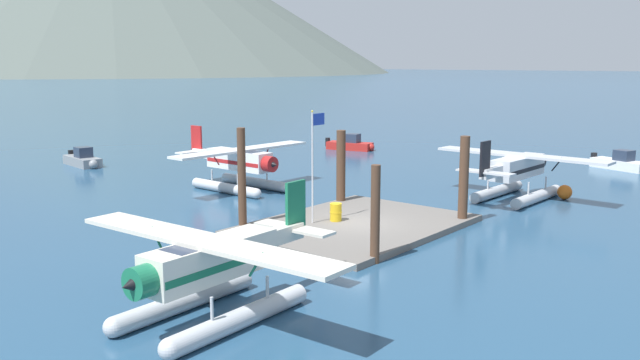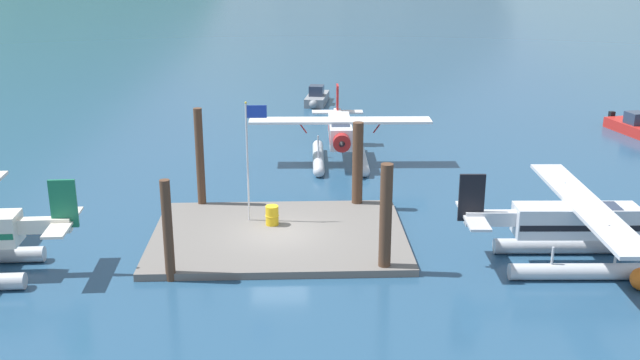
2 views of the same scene
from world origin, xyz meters
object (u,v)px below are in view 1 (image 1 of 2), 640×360
at_px(flagpole, 314,153).
at_px(mooring_buoy, 565,192).
at_px(boat_white_open_se, 621,163).
at_px(fuel_drum, 336,212).
at_px(seaplane_cream_port_aft, 211,271).
at_px(seaplane_white_bow_right, 240,166).
at_px(boat_red_open_east, 351,145).
at_px(boat_grey_open_north, 83,160).
at_px(seaplane_silver_stbd_aft, 518,173).

xyz_separation_m(flagpole, mooring_buoy, (14.76, -7.04, -3.31)).
height_order(mooring_buoy, boat_white_open_se, boat_white_open_se).
relative_size(flagpole, fuel_drum, 6.22).
bearing_deg(mooring_buoy, boat_white_open_se, 2.33).
xyz_separation_m(seaplane_cream_port_aft, boat_white_open_se, (39.61, -1.55, -1.09)).
xyz_separation_m(flagpole, seaplane_cream_port_aft, (-11.01, -4.92, -2.16)).
height_order(seaplane_white_bow_right, seaplane_cream_port_aft, same).
distance_m(boat_red_open_east, boat_grey_open_north, 23.51).
bearing_deg(boat_grey_open_north, boat_red_open_east, -26.62).
height_order(fuel_drum, seaplane_white_bow_right, seaplane_white_bow_right).
bearing_deg(boat_red_open_east, flagpole, -146.94).
relative_size(seaplane_white_bow_right, seaplane_cream_port_aft, 1.00).
bearing_deg(seaplane_cream_port_aft, seaplane_silver_stbd_aft, 0.22).
distance_m(mooring_buoy, seaplane_cream_port_aft, 25.88).
height_order(flagpole, seaplane_silver_stbd_aft, flagpole).
relative_size(seaplane_cream_port_aft, boat_red_open_east, 2.16).
relative_size(fuel_drum, boat_white_open_se, 0.19).
bearing_deg(boat_red_open_east, seaplane_cream_port_aft, -149.53).
relative_size(seaplane_silver_stbd_aft, boat_red_open_east, 2.16).
bearing_deg(boat_red_open_east, fuel_drum, -144.95).
relative_size(flagpole, boat_white_open_se, 1.17).
height_order(fuel_drum, seaplane_silver_stbd_aft, seaplane_silver_stbd_aft).
bearing_deg(seaplane_silver_stbd_aft, flagpole, 159.57).
bearing_deg(seaplane_silver_stbd_aft, boat_grey_open_north, 106.12).
bearing_deg(boat_white_open_se, boat_grey_open_north, 126.71).
bearing_deg(fuel_drum, boat_white_open_se, -11.95).
xyz_separation_m(mooring_buoy, boat_red_open_east, (10.11, 23.22, 0.06)).
bearing_deg(seaplane_cream_port_aft, fuel_drum, 19.85).
xyz_separation_m(flagpole, boat_red_open_east, (24.87, 16.19, -3.25)).
distance_m(seaplane_white_bow_right, seaplane_cream_port_aft, 21.57).
bearing_deg(boat_red_open_east, seaplane_white_bow_right, -162.87).
relative_size(fuel_drum, seaplane_silver_stbd_aft, 0.08).
bearing_deg(boat_white_open_se, flagpole, 167.25).
xyz_separation_m(fuel_drum, boat_white_open_se, (27.68, -5.86, -0.25)).
distance_m(fuel_drum, seaplane_cream_port_aft, 12.71).
relative_size(seaplane_cream_port_aft, boat_white_open_se, 2.23).
bearing_deg(seaplane_silver_stbd_aft, seaplane_cream_port_aft, -179.78).
relative_size(mooring_buoy, boat_grey_open_north, 0.18).
bearing_deg(mooring_buoy, seaplane_silver_stbd_aft, 128.99).
bearing_deg(seaplane_white_bow_right, mooring_buoy, -59.15).
relative_size(fuel_drum, seaplane_cream_port_aft, 0.08).
bearing_deg(seaplane_white_bow_right, boat_grey_open_north, 92.60).
bearing_deg(boat_grey_open_north, fuel_drum, -96.12).
relative_size(seaplane_silver_stbd_aft, boat_white_open_se, 2.23).
bearing_deg(mooring_buoy, seaplane_white_bow_right, 120.85).
distance_m(mooring_buoy, seaplane_white_bow_right, 19.81).
distance_m(flagpole, seaplane_cream_port_aft, 12.25).
bearing_deg(seaplane_white_bow_right, flagpole, -114.88).
height_order(seaplane_white_bow_right, seaplane_silver_stbd_aft, same).
distance_m(seaplane_white_bow_right, boat_white_open_se, 29.09).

